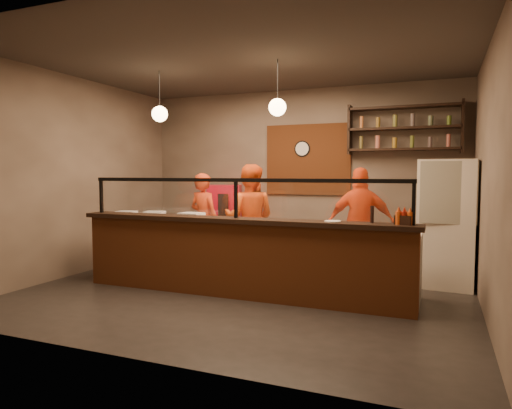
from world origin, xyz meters
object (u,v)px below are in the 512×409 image
at_px(cook_mid, 249,218).
at_px(condiment_caddy, 404,220).
at_px(cook_left, 204,221).
at_px(cook_right, 361,224).
at_px(pizza_dough, 259,225).
at_px(red_cooler, 225,222).
at_px(wall_clock, 302,149).
at_px(pepper_mill, 372,214).
at_px(fridge, 447,223).

xyz_separation_m(cook_mid, condiment_caddy, (2.56, -1.46, 0.22)).
relative_size(cook_left, cook_right, 0.95).
xyz_separation_m(cook_mid, pizza_dough, (0.53, -0.89, 0.01)).
height_order(cook_left, red_cooler, cook_left).
height_order(wall_clock, condiment_caddy, wall_clock).
height_order(cook_mid, pepper_mill, cook_mid).
height_order(cook_mid, cook_right, cook_mid).
height_order(cook_left, pizza_dough, cook_left).
height_order(cook_right, fridge, fridge).
height_order(pizza_dough, pepper_mill, pepper_mill).
xyz_separation_m(wall_clock, cook_mid, (-0.54, -1.26, -1.20)).
bearing_deg(cook_left, wall_clock, -122.78).
relative_size(cook_mid, cook_right, 1.03).
bearing_deg(condiment_caddy, red_cooler, 145.24).
relative_size(condiment_caddy, pepper_mill, 0.96).
bearing_deg(red_cooler, pizza_dough, -70.35).
distance_m(cook_mid, pizza_dough, 1.03).
distance_m(condiment_caddy, pepper_mill, 0.37).
bearing_deg(cook_right, wall_clock, -54.54).
relative_size(cook_left, red_cooler, 1.16).
relative_size(fridge, condiment_caddy, 9.52).
distance_m(fridge, pepper_mill, 1.83).
distance_m(cook_left, cook_right, 2.68).
bearing_deg(red_cooler, pepper_mill, -56.00).
xyz_separation_m(cook_left, condiment_caddy, (3.42, -1.48, 0.29)).
bearing_deg(cook_right, pizza_dough, 25.41).
bearing_deg(fridge, red_cooler, 173.86).
relative_size(cook_right, pizza_dough, 3.86).
xyz_separation_m(red_cooler, pepper_mill, (3.11, -2.37, 0.45)).
bearing_deg(pizza_dough, red_cooler, 128.26).
relative_size(cook_left, fridge, 0.89).
xyz_separation_m(wall_clock, cook_left, (-1.40, -1.25, -1.28)).
xyz_separation_m(fridge, pepper_mill, (-0.85, -1.61, 0.24)).
bearing_deg(cook_left, pepper_mill, 170.27).
xyz_separation_m(cook_left, red_cooler, (-0.06, 0.94, -0.11)).
bearing_deg(pizza_dough, wall_clock, 89.79).
bearing_deg(cook_left, condiment_caddy, 172.16).
distance_m(wall_clock, cook_left, 2.27).
distance_m(wall_clock, cook_mid, 1.83).
bearing_deg(wall_clock, red_cooler, -168.00).
distance_m(fridge, red_cooler, 4.04).
bearing_deg(fridge, wall_clock, 161.51).
xyz_separation_m(cook_left, cook_mid, (0.86, -0.02, 0.07)).
bearing_deg(pepper_mill, condiment_caddy, -5.97).
bearing_deg(pizza_dough, fridge, 23.12).
distance_m(cook_left, condiment_caddy, 3.73).
height_order(cook_mid, condiment_caddy, cook_mid).
bearing_deg(wall_clock, cook_left, -138.28).
height_order(cook_right, red_cooler, cook_right).
bearing_deg(cook_mid, pepper_mill, 136.44).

